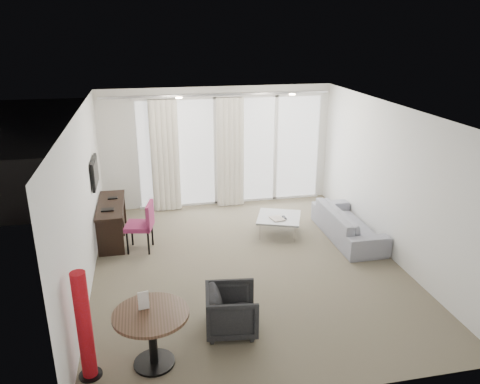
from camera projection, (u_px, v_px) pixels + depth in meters
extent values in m
cube|color=brown|center=(247.00, 265.00, 7.85)|extent=(5.00, 6.00, 0.00)
cube|color=white|center=(248.00, 111.00, 6.97)|extent=(5.00, 6.00, 0.00)
cube|color=silver|center=(84.00, 204.00, 6.94)|extent=(0.00, 6.00, 2.60)
cube|color=silver|center=(392.00, 182.00, 7.89)|extent=(0.00, 6.00, 2.60)
cube|color=silver|center=(313.00, 293.00, 4.65)|extent=(5.00, 0.00, 2.60)
cylinder|color=#FFE0B2|center=(179.00, 98.00, 8.28)|extent=(0.12, 0.12, 0.02)
cylinder|color=#FFE0B2|center=(292.00, 94.00, 8.68)|extent=(0.12, 0.12, 0.02)
cylinder|color=#B00F18|center=(84.00, 326.00, 5.17)|extent=(0.28, 0.28, 1.34)
imported|color=black|center=(232.00, 310.00, 6.08)|extent=(0.75, 0.73, 0.61)
imported|color=gray|center=(348.00, 224.00, 8.79)|extent=(0.76, 1.94, 0.57)
cube|color=#4D4D50|center=(221.00, 184.00, 12.08)|extent=(5.60, 3.00, 0.12)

